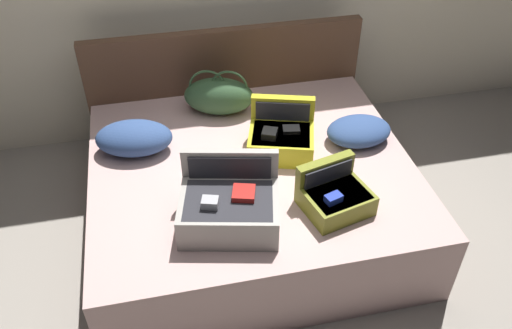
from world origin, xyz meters
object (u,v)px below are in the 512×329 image
at_px(bed, 252,193).
at_px(hard_case_medium, 281,137).
at_px(pillow_center_head, 359,131).
at_px(hard_case_small, 335,196).
at_px(duffel_bag, 219,96).
at_px(hard_case_large, 229,207).
at_px(pillow_near_headboard, 134,138).

relative_size(bed, hard_case_medium, 4.05).
relative_size(bed, pillow_center_head, 4.66).
xyz_separation_m(bed, hard_case_medium, (0.21, 0.10, 0.35)).
height_order(hard_case_small, duffel_bag, duffel_bag).
bearing_deg(pillow_center_head, bed, -172.93).
relative_size(hard_case_large, hard_case_medium, 1.23).
relative_size(pillow_near_headboard, pillow_center_head, 1.14).
bearing_deg(duffel_bag, hard_case_medium, -58.81).
relative_size(duffel_bag, pillow_near_headboard, 1.10).
xyz_separation_m(hard_case_large, hard_case_medium, (0.44, 0.57, -0.02)).
height_order(bed, duffel_bag, duffel_bag).
bearing_deg(hard_case_small, hard_case_large, 165.32).
bearing_deg(pillow_near_headboard, hard_case_small, -35.64).
relative_size(hard_case_small, pillow_center_head, 0.98).
bearing_deg(hard_case_medium, hard_case_small, -57.42).
bearing_deg(hard_case_medium, bed, -138.59).
distance_m(hard_case_small, pillow_center_head, 0.67).
relative_size(hard_case_large, hard_case_small, 1.44).
bearing_deg(hard_case_medium, duffel_bag, 138.08).
height_order(hard_case_small, pillow_near_headboard, hard_case_small).
height_order(hard_case_large, hard_case_small, hard_case_large).
xyz_separation_m(hard_case_large, pillow_near_headboard, (-0.48, 0.77, -0.02)).
height_order(duffel_bag, pillow_near_headboard, duffel_bag).
distance_m(bed, pillow_near_headboard, 0.83).
bearing_deg(bed, duffel_bag, 99.30).
relative_size(hard_case_medium, pillow_near_headboard, 1.01).
bearing_deg(bed, hard_case_medium, 24.52).
relative_size(hard_case_large, duffel_bag, 1.13).
bearing_deg(pillow_center_head, pillow_near_headboard, 172.07).
xyz_separation_m(hard_case_small, pillow_near_headboard, (-1.07, 0.77, 0.01)).
bearing_deg(hard_case_small, pillow_center_head, 43.46).
bearing_deg(pillow_near_headboard, duffel_bag, 28.71).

